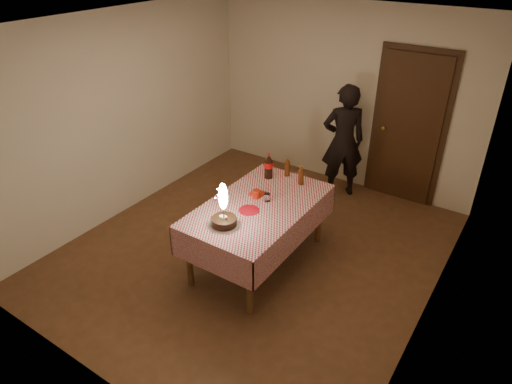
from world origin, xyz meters
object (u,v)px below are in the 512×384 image
(amber_bottle_left, at_px, (287,167))
(amber_bottle_right, at_px, (301,175))
(birthday_cake, at_px, (224,214))
(cola_bottle, at_px, (269,166))
(red_cup, at_px, (256,194))
(red_plate, at_px, (249,210))
(photographer, at_px, (343,141))
(dining_table, at_px, (259,212))
(clear_cup, at_px, (267,197))

(amber_bottle_left, height_order, amber_bottle_right, same)
(birthday_cake, relative_size, amber_bottle_left, 1.87)
(amber_bottle_right, bearing_deg, cola_bottle, -170.08)
(red_cup, distance_m, amber_bottle_left, 0.66)
(red_plate, relative_size, photographer, 0.14)
(birthday_cake, relative_size, cola_bottle, 1.51)
(birthday_cake, distance_m, red_plate, 0.39)
(red_plate, bearing_deg, photographer, 87.40)
(cola_bottle, bearing_deg, birthday_cake, -80.94)
(photographer, bearing_deg, amber_bottle_right, -86.93)
(dining_table, xyz_separation_m, red_plate, (-0.01, -0.16, 0.11))
(dining_table, xyz_separation_m, photographer, (0.08, 2.01, 0.15))
(red_plate, height_order, amber_bottle_right, amber_bottle_right)
(red_cup, xyz_separation_m, amber_bottle_right, (0.25, 0.56, 0.07))
(red_cup, bearing_deg, amber_bottle_right, 65.56)
(photographer, bearing_deg, red_cup, -95.45)
(dining_table, height_order, red_cup, red_cup)
(birthday_cake, bearing_deg, clear_cup, 80.73)
(dining_table, distance_m, photographer, 2.02)
(photographer, bearing_deg, red_plate, -92.60)
(amber_bottle_left, xyz_separation_m, amber_bottle_right, (0.24, -0.10, 0.00))
(cola_bottle, bearing_deg, photographer, 76.91)
(red_plate, xyz_separation_m, clear_cup, (0.05, 0.27, 0.04))
(amber_bottle_left, distance_m, photographer, 1.27)
(red_plate, relative_size, amber_bottle_left, 0.86)
(red_plate, xyz_separation_m, red_cup, (-0.08, 0.26, 0.05))
(cola_bottle, distance_m, amber_bottle_right, 0.41)
(dining_table, height_order, red_plate, red_plate)
(dining_table, distance_m, red_cup, 0.21)
(birthday_cake, relative_size, photographer, 0.29)
(dining_table, distance_m, cola_bottle, 0.69)
(cola_bottle, bearing_deg, amber_bottle_left, 46.24)
(clear_cup, bearing_deg, amber_bottle_right, 77.62)
(clear_cup, xyz_separation_m, amber_bottle_left, (-0.12, 0.64, 0.07))
(birthday_cake, bearing_deg, amber_bottle_left, 90.83)
(red_plate, distance_m, red_cup, 0.28)
(red_cup, relative_size, cola_bottle, 0.31)
(red_cup, xyz_separation_m, amber_bottle_left, (0.01, 0.66, 0.07))
(cola_bottle, xyz_separation_m, amber_bottle_right, (0.40, 0.07, -0.03))
(red_cup, height_order, amber_bottle_left, amber_bottle_left)
(dining_table, relative_size, cola_bottle, 5.42)
(red_cup, height_order, amber_bottle_right, amber_bottle_right)
(cola_bottle, xyz_separation_m, amber_bottle_left, (0.16, 0.17, -0.03))
(cola_bottle, height_order, photographer, photographer)
(photographer, bearing_deg, birthday_cake, -93.43)
(birthday_cake, distance_m, clear_cup, 0.65)
(cola_bottle, bearing_deg, clear_cup, -59.20)
(photographer, bearing_deg, clear_cup, -91.43)
(red_cup, distance_m, cola_bottle, 0.52)
(birthday_cake, xyz_separation_m, photographer, (0.15, 2.53, -0.08))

